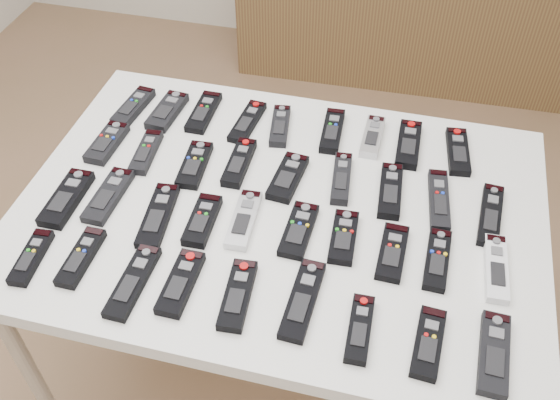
% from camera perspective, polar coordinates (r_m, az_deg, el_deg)
% --- Properties ---
extents(ground, '(4.00, 4.00, 0.00)m').
position_cam_1_polar(ground, '(2.16, -1.37, -13.70)').
color(ground, olive).
rests_on(ground, ground).
extents(table, '(1.25, 0.88, 0.78)m').
position_cam_1_polar(table, '(1.54, -0.00, -2.04)').
color(table, white).
rests_on(table, ground).
extents(remote_0, '(0.07, 0.17, 0.02)m').
position_cam_1_polar(remote_0, '(1.82, -13.26, 8.29)').
color(remote_0, black).
rests_on(remote_0, table).
extents(remote_1, '(0.07, 0.17, 0.02)m').
position_cam_1_polar(remote_1, '(1.78, -10.28, 7.99)').
color(remote_1, black).
rests_on(remote_1, table).
extents(remote_2, '(0.06, 0.17, 0.02)m').
position_cam_1_polar(remote_2, '(1.77, -6.99, 7.98)').
color(remote_2, black).
rests_on(remote_2, table).
extents(remote_3, '(0.06, 0.18, 0.02)m').
position_cam_1_polar(remote_3, '(1.72, -3.00, 7.15)').
color(remote_3, black).
rests_on(remote_3, table).
extents(remote_4, '(0.07, 0.17, 0.02)m').
position_cam_1_polar(remote_4, '(1.70, -0.00, 6.79)').
color(remote_4, black).
rests_on(remote_4, table).
extents(remote_5, '(0.06, 0.17, 0.02)m').
position_cam_1_polar(remote_5, '(1.69, 4.80, 6.32)').
color(remote_5, black).
rests_on(remote_5, table).
extents(remote_6, '(0.05, 0.16, 0.02)m').
position_cam_1_polar(remote_6, '(1.68, 8.44, 5.73)').
color(remote_6, '#B7B7BC').
rests_on(remote_6, table).
extents(remote_7, '(0.06, 0.18, 0.02)m').
position_cam_1_polar(remote_7, '(1.68, 11.66, 5.01)').
color(remote_7, black).
rests_on(remote_7, table).
extents(remote_8, '(0.07, 0.18, 0.02)m').
position_cam_1_polar(remote_8, '(1.69, 15.96, 4.29)').
color(remote_8, black).
rests_on(remote_8, table).
extents(remote_9, '(0.06, 0.16, 0.02)m').
position_cam_1_polar(remote_9, '(1.71, -15.54, 5.06)').
color(remote_9, black).
rests_on(remote_9, table).
extents(remote_10, '(0.06, 0.16, 0.02)m').
position_cam_1_polar(remote_10, '(1.66, -12.13, 4.31)').
color(remote_10, black).
rests_on(remote_10, table).
extents(remote_11, '(0.07, 0.17, 0.02)m').
position_cam_1_polar(remote_11, '(1.60, -7.82, 3.22)').
color(remote_11, black).
rests_on(remote_11, table).
extents(remote_12, '(0.05, 0.17, 0.02)m').
position_cam_1_polar(remote_12, '(1.59, -3.76, 3.43)').
color(remote_12, black).
rests_on(remote_12, table).
extents(remote_13, '(0.08, 0.17, 0.02)m').
position_cam_1_polar(remote_13, '(1.55, 0.72, 2.09)').
color(remote_13, black).
rests_on(remote_13, table).
extents(remote_14, '(0.06, 0.17, 0.02)m').
position_cam_1_polar(remote_14, '(1.55, 5.64, 1.98)').
color(remote_14, black).
rests_on(remote_14, table).
extents(remote_15, '(0.06, 0.18, 0.02)m').
position_cam_1_polar(remote_15, '(1.54, 10.06, 0.83)').
color(remote_15, black).
rests_on(remote_15, table).
extents(remote_16, '(0.07, 0.20, 0.02)m').
position_cam_1_polar(remote_16, '(1.54, 14.33, 0.01)').
color(remote_16, black).
rests_on(remote_16, table).
extents(remote_17, '(0.06, 0.20, 0.02)m').
position_cam_1_polar(remote_17, '(1.54, 18.70, -1.32)').
color(remote_17, black).
rests_on(remote_17, table).
extents(remote_18, '(0.06, 0.18, 0.02)m').
position_cam_1_polar(remote_18, '(1.58, -18.93, 0.16)').
color(remote_18, black).
rests_on(remote_18, table).
extents(remote_19, '(0.06, 0.18, 0.02)m').
position_cam_1_polar(remote_19, '(1.56, -15.41, 0.38)').
color(remote_19, black).
rests_on(remote_19, table).
extents(remote_20, '(0.08, 0.20, 0.02)m').
position_cam_1_polar(remote_20, '(1.49, -11.09, -1.41)').
color(remote_20, black).
rests_on(remote_20, table).
extents(remote_21, '(0.06, 0.16, 0.02)m').
position_cam_1_polar(remote_21, '(1.46, -7.11, -1.86)').
color(remote_21, black).
rests_on(remote_21, table).
extents(remote_22, '(0.06, 0.18, 0.02)m').
position_cam_1_polar(remote_22, '(1.45, -3.33, -1.78)').
color(remote_22, '#B7B7BC').
rests_on(remote_22, table).
extents(remote_23, '(0.06, 0.17, 0.02)m').
position_cam_1_polar(remote_23, '(1.43, 1.73, -2.76)').
color(remote_23, black).
rests_on(remote_23, table).
extents(remote_24, '(0.06, 0.15, 0.02)m').
position_cam_1_polar(remote_24, '(1.42, 5.83, -3.39)').
color(remote_24, black).
rests_on(remote_24, table).
extents(remote_25, '(0.06, 0.16, 0.02)m').
position_cam_1_polar(remote_25, '(1.41, 10.23, -4.74)').
color(remote_25, black).
rests_on(remote_25, table).
extents(remote_26, '(0.05, 0.17, 0.02)m').
position_cam_1_polar(remote_26, '(1.41, 14.18, -5.30)').
color(remote_26, black).
rests_on(remote_26, table).
extents(remote_27, '(0.05, 0.18, 0.02)m').
position_cam_1_polar(remote_27, '(1.43, 19.16, -5.91)').
color(remote_27, silver).
rests_on(remote_27, table).
extents(remote_28, '(0.05, 0.15, 0.02)m').
position_cam_1_polar(remote_28, '(1.48, -21.79, -4.88)').
color(remote_28, black).
rests_on(remote_28, table).
extents(remote_29, '(0.05, 0.16, 0.02)m').
position_cam_1_polar(remote_29, '(1.44, -17.73, -5.00)').
color(remote_29, black).
rests_on(remote_29, table).
extents(remote_30, '(0.05, 0.19, 0.02)m').
position_cam_1_polar(remote_30, '(1.37, -13.30, -7.28)').
color(remote_30, black).
rests_on(remote_30, table).
extents(remote_31, '(0.06, 0.17, 0.02)m').
position_cam_1_polar(remote_31, '(1.35, -9.07, -7.49)').
color(remote_31, black).
rests_on(remote_31, table).
extents(remote_32, '(0.07, 0.18, 0.02)m').
position_cam_1_polar(remote_32, '(1.31, -3.89, -8.65)').
color(remote_32, black).
rests_on(remote_32, table).
extents(remote_33, '(0.06, 0.20, 0.02)m').
position_cam_1_polar(remote_33, '(1.31, 2.08, -9.10)').
color(remote_33, black).
rests_on(remote_33, table).
extents(remote_34, '(0.05, 0.16, 0.02)m').
position_cam_1_polar(remote_34, '(1.27, 7.29, -11.61)').
color(remote_34, black).
rests_on(remote_34, table).
extents(remote_35, '(0.06, 0.16, 0.02)m').
position_cam_1_polar(remote_35, '(1.28, 13.41, -12.60)').
color(remote_35, black).
rests_on(remote_35, table).
extents(remote_36, '(0.06, 0.18, 0.02)m').
position_cam_1_polar(remote_36, '(1.30, 18.98, -13.14)').
color(remote_36, black).
rests_on(remote_36, table).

